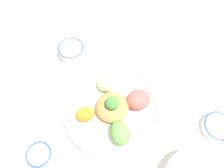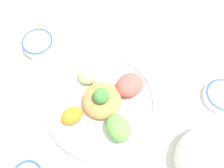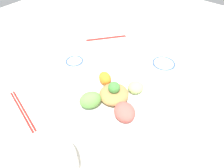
{
  "view_description": "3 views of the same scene",
  "coord_description": "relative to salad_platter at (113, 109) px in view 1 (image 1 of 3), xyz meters",
  "views": [
    {
      "loc": [
        -0.2,
        0.21,
        0.73
      ],
      "look_at": [
        0.03,
        -0.01,
        0.1
      ],
      "focal_mm": 35.0,
      "sensor_mm": 36.0,
      "label": 1
    },
    {
      "loc": [
        -0.15,
        0.19,
        0.63
      ],
      "look_at": [
        -0.02,
        -0.02,
        0.08
      ],
      "focal_mm": 35.0,
      "sensor_mm": 36.0,
      "label": 2
    },
    {
      "loc": [
        -0.38,
        -0.26,
        0.57
      ],
      "look_at": [
        0.03,
        0.07,
        0.03
      ],
      "focal_mm": 30.0,
      "sensor_mm": 36.0,
      "label": 3
    }
  ],
  "objects": [
    {
      "name": "sauce_bowl_dark",
      "position": [
        0.05,
        0.27,
        -0.0
      ],
      "size": [
        0.08,
        0.08,
        0.04
      ],
      "color": "white",
      "rests_on": "ground_plane"
    },
    {
      "name": "salad_platter",
      "position": [
        0.0,
        0.0,
        0.0
      ],
      "size": [
        0.34,
        0.34,
        0.1
      ],
      "color": "white",
      "rests_on": "ground_plane"
    },
    {
      "name": "ground_plane",
      "position": [
        0.01,
        -0.03,
        -0.02
      ],
      "size": [
        2.4,
        2.4,
        0.0
      ],
      "primitive_type": "plane",
      "color": "silver"
    },
    {
      "name": "rice_bowl_blue",
      "position": [
        0.29,
        -0.06,
        -0.0
      ],
      "size": [
        0.1,
        0.1,
        0.04
      ],
      "color": "white",
      "rests_on": "ground_plane"
    },
    {
      "name": "sauce_bowl_red",
      "position": [
        -0.29,
        -0.21,
        -0.01
      ],
      "size": [
        0.1,
        0.1,
        0.03
      ],
      "color": "white",
      "rests_on": "ground_plane"
    },
    {
      "name": "serving_spoon_main",
      "position": [
        0.03,
        -0.27,
        -0.02
      ],
      "size": [
        0.07,
        0.11,
        0.01
      ],
      "rotation": [
        0.0,
        0.0,
        5.11
      ],
      "color": "white",
      "rests_on": "ground_plane"
    }
  ]
}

